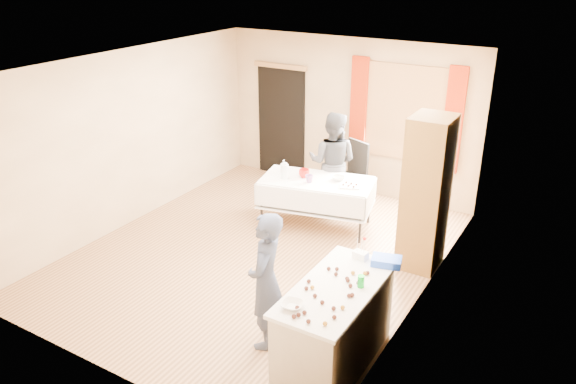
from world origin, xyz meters
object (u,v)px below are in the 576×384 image
Objects in this scene: party_table at (316,199)px; woman at (332,162)px; counter at (335,326)px; chair at (349,187)px; girl at (266,281)px; cabinet at (426,194)px.

party_table is 0.74m from woman.
counter is 3.91m from chair.
party_table is 2.87m from girl.
counter is 0.83m from girl.
girl is at bearing -109.77° from cabinet.
counter is 3.73m from woman.
woman reaches higher than counter.
cabinet is 1.37× the size of counter.
party_table is at bearing 170.12° from cabinet.
cabinet is at bearing -22.43° from party_table.
woman is at bearing 83.03° from party_table.
girl is 0.93× the size of woman.
party_table is (-1.63, 2.66, -0.01)m from counter.
girl reaches higher than counter.
woman is (-1.79, 0.94, -0.21)m from cabinet.
cabinet is at bearing 144.16° from girl.
party_table is 1.11× the size of woman.
counter is 0.83× the size of party_table.
woman is at bearing 179.31° from girl.
chair is 3.75m from girl.
party_table is 1.19× the size of girl.
cabinet is 2.15m from chair.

